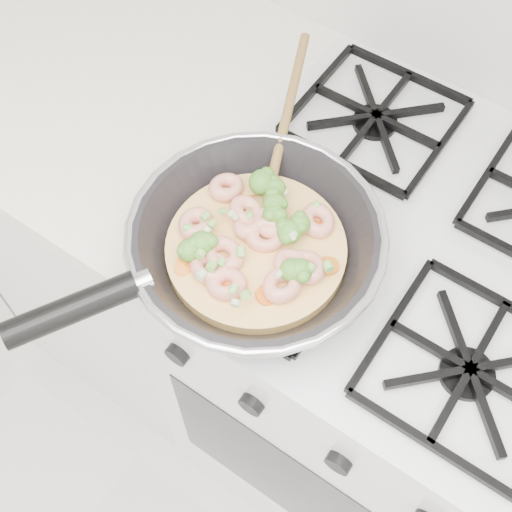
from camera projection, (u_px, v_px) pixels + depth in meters
The scene contains 3 objects.
stove at pixel (369, 356), 1.32m from camera, with size 0.60×0.60×0.92m.
counter_left at pixel (71, 176), 1.57m from camera, with size 1.00×0.60×0.90m.
skillet at pixel (253, 243), 0.87m from camera, with size 0.35×0.61×0.10m.
Camera 1 is at (0.10, 1.15, 1.70)m, focal length 46.94 mm.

